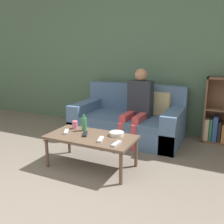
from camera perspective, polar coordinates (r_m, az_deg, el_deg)
The scene contains 12 objects.
ground_plane at distance 2.43m, azimuth -22.70°, elevation -22.40°, with size 22.00×22.00×0.00m, color #70665B.
wall_back at distance 4.49m, azimuth 5.29°, elevation 12.70°, with size 12.00×0.06×2.60m.
couch at distance 4.09m, azimuth 3.91°, elevation -2.06°, with size 1.72×0.94×0.84m.
coffee_table at distance 3.03m, azimuth -4.76°, elevation -6.16°, with size 1.06×0.55×0.40m.
person_adult at distance 3.85m, azimuth 6.08°, elevation 2.43°, with size 0.37×0.65×1.13m.
cup_near at distance 3.30m, azimuth -8.46°, elevation -2.90°, with size 0.07×0.07×0.10m.
tv_remote_0 at distance 3.06m, azimuth -6.21°, elevation -5.02°, with size 0.12×0.17×0.02m.
tv_remote_1 at distance 3.18m, azimuth -10.41°, elevation -4.42°, with size 0.12×0.17×0.02m.
tv_remote_2 at distance 2.87m, azimuth -2.63°, elevation -6.26°, with size 0.09×0.18×0.02m.
tv_remote_3 at distance 2.74m, azimuth 1.01°, elevation -7.25°, with size 0.06×0.17×0.02m.
snack_bowl at distance 3.01m, azimuth 1.09°, elevation -4.99°, with size 0.17×0.17×0.05m.
bottle at distance 3.19m, azimuth -6.38°, elevation -2.71°, with size 0.06×0.06×0.21m.
Camera 1 is at (1.55, -1.24, 1.40)m, focal length 40.00 mm.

